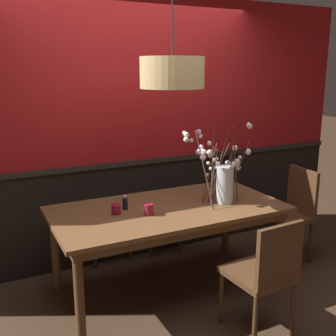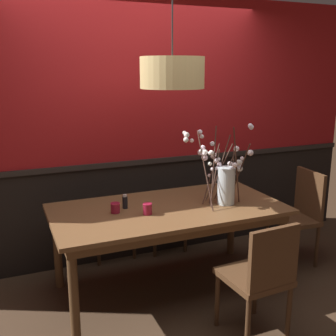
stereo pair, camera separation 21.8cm
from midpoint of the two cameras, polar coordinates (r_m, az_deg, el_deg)
ground_plane at (r=3.79m, az=1.71°, el=-16.44°), size 24.00×24.00×0.00m
back_wall at (r=4.08m, az=-2.84°, el=5.05°), size 5.03×0.14×2.60m
dining_table at (r=3.50m, az=1.79°, el=-6.70°), size 1.95×1.00×0.76m
chair_far_side_left at (r=4.26m, az=-6.85°, el=-4.95°), size 0.45×0.40×0.98m
chair_far_side_right at (r=4.44m, az=0.61°, el=-4.67°), size 0.43×0.45×0.89m
chair_near_side_right at (r=3.03m, az=14.87°, el=-14.22°), size 0.44×0.46×0.90m
chair_head_east_end at (r=4.32m, az=19.29°, el=-5.76°), size 0.42×0.47×0.93m
vase_with_blossoms at (r=3.56m, az=9.56°, el=-1.43°), size 0.63×0.46×0.71m
candle_holder_nearer_center at (r=3.29m, az=-0.98°, el=-5.75°), size 0.08×0.08×0.09m
candle_holder_nearer_edge at (r=3.34m, az=-5.52°, el=-5.57°), size 0.08×0.08×0.08m
condiment_bottle at (r=3.43m, az=-4.22°, el=-4.75°), size 0.04×0.04×0.12m
pendant_lamp at (r=3.30m, az=2.51°, el=13.15°), size 0.51×0.51×0.85m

